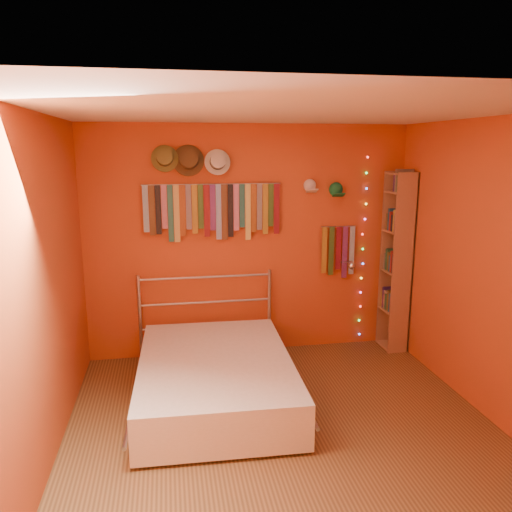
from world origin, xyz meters
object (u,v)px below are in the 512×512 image
reading_lamp (350,265)px  bookshelf (400,261)px  tie_rack (213,208)px  bed (215,377)px

reading_lamp → bookshelf: 0.59m
reading_lamp → bookshelf: (0.59, 0.03, 0.01)m
tie_rack → bookshelf: bearing=-4.3°
bookshelf → bed: size_ratio=1.01×
bookshelf → bed: bearing=-157.9°
tie_rack → bed: size_ratio=0.73×
bookshelf → bed: (-2.15, -0.87, -0.80)m
tie_rack → bookshelf: bookshelf is taller
reading_lamp → bed: 1.94m
reading_lamp → bookshelf: bearing=3.2°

